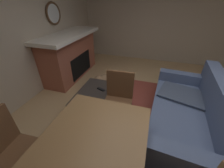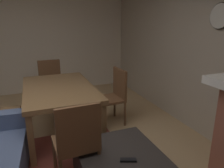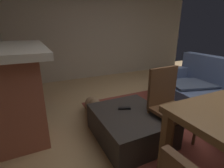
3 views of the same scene
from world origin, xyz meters
The scene contains 12 objects.
floor centered at (0.00, 0.00, 0.00)m, with size 8.04×8.04×0.00m, color tan.
wall_left centered at (-3.35, 0.00, 1.28)m, with size 0.12×5.63×2.55m, color #B7A893.
area_rug centered at (-0.34, -0.27, 0.01)m, with size 2.60×2.00×0.01m, color brown.
fireplace centered at (-1.44, -2.24, 0.58)m, with size 1.99×0.76×1.16m.
round_wall_mirror centered at (-1.44, -2.53, 1.57)m, with size 0.50×0.05×0.50m.
couch centered at (-0.24, 0.52, 0.32)m, with size 2.03×1.10×0.91m.
ottoman_coffee_table centered at (-0.34, -0.99, 0.18)m, with size 0.97×0.84×0.36m, color #2D2826.
tv_remote centered at (-0.46, -1.01, 0.38)m, with size 0.05×0.16×0.02m, color black.
dining_table centered at (1.06, -0.57, 0.67)m, with size 1.62×1.01×0.74m.
dining_chair_west centered at (-0.14, -0.58, 0.52)m, with size 0.46×0.46×0.93m.
dining_chair_south centered at (1.07, -1.47, 0.52)m, with size 0.47×0.47×0.93m.
small_dog centered at (-1.10, -1.23, 0.19)m, with size 0.57×0.32×0.33m.
Camera 1 is at (1.59, -0.15, 1.88)m, focal length 22.03 mm.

